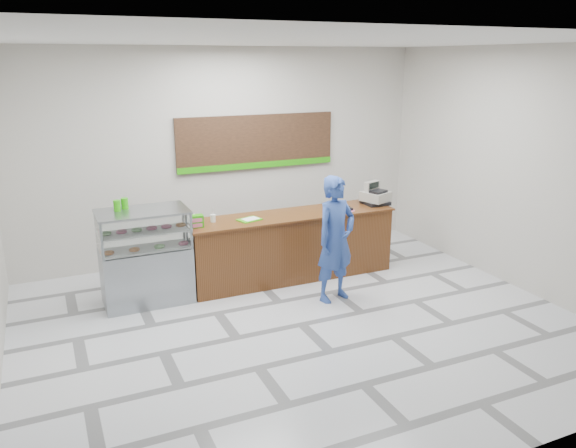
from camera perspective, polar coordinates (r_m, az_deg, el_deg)
name	(u,v)px	position (r m, az deg, el deg)	size (l,w,h in m)	color
floor	(302,324)	(7.37, 1.42, -10.16)	(7.00, 7.00, 0.00)	silver
back_wall	(226,155)	(9.51, -6.35, 6.97)	(7.00, 7.00, 0.00)	#BBB5AC
ceiling	(304,40)	(6.59, 1.64, 18.17)	(7.00, 7.00, 0.00)	silver
sales_counter	(291,246)	(8.69, 0.32, -2.25)	(3.26, 0.76, 1.03)	#5B2F16
display_case	(145,256)	(8.03, -14.29, -3.18)	(1.22, 0.72, 1.33)	gray
menu_board	(257,143)	(9.62, -3.16, 8.26)	(2.80, 0.06, 0.90)	black
cash_register	(375,196)	(9.21, 8.85, 2.84)	(0.49, 0.50, 0.36)	black
card_terminal	(348,208)	(8.83, 6.16, 1.59)	(0.08, 0.17, 0.04)	black
serving_tray	(249,220)	(8.23, -3.93, 0.46)	(0.38, 0.32, 0.02)	#3FB311
napkin_box	(192,219)	(8.16, -9.69, 0.48)	(0.13, 0.13, 0.11)	white
straw_cup	(213,218)	(8.18, -7.62, 0.58)	(0.07, 0.07, 0.11)	silver
promo_box	(196,221)	(7.96, -9.32, 0.29)	(0.19, 0.13, 0.17)	#26990B
donut_decal	(350,211)	(8.77, 6.35, 1.36)	(0.14, 0.14, 0.00)	#CF5E83
green_cup_left	(117,206)	(7.88, -16.97, 1.80)	(0.09, 0.09, 0.15)	#26990B
green_cup_right	(125,203)	(7.97, -16.26, 2.02)	(0.10, 0.10, 0.15)	#26990B
customer	(336,239)	(7.82, 4.87, -1.55)	(0.65, 0.43, 1.78)	#2A4797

